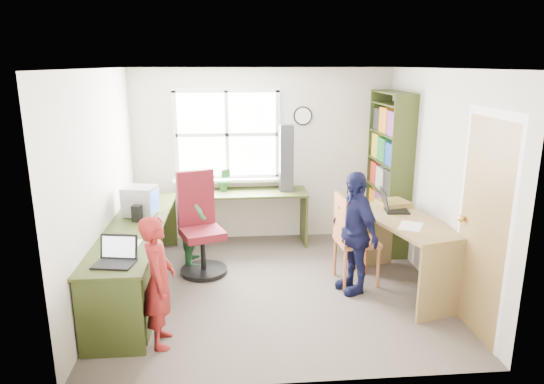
# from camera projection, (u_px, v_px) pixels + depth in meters

# --- Properties ---
(room) EXTENTS (3.64, 3.44, 2.44)m
(room) POSITION_uv_depth(u_px,v_px,m) (274.00, 181.00, 5.25)
(room) COLOR #494039
(room) RESTS_ON ground
(l_desk) EXTENTS (2.38, 2.95, 0.75)m
(l_desk) POSITION_uv_depth(u_px,v_px,m) (150.00, 264.00, 4.97)
(l_desk) COLOR #323D18
(l_desk) RESTS_ON ground
(right_desk) EXTENTS (1.00, 1.54, 0.82)m
(right_desk) POSITION_uv_depth(u_px,v_px,m) (405.00, 239.00, 5.29)
(right_desk) COLOR olive
(right_desk) RESTS_ON ground
(bookshelf) EXTENTS (0.30, 1.02, 2.10)m
(bookshelf) POSITION_uv_depth(u_px,v_px,m) (389.00, 175.00, 6.49)
(bookshelf) COLOR #323D18
(bookshelf) RESTS_ON ground
(swivel_chair) EXTENTS (0.73, 0.73, 1.22)m
(swivel_chair) POSITION_uv_depth(u_px,v_px,m) (200.00, 230.00, 5.79)
(swivel_chair) COLOR black
(swivel_chair) RESTS_ON ground
(wooden_chair) EXTENTS (0.48, 0.48, 1.03)m
(wooden_chair) POSITION_uv_depth(u_px,v_px,m) (351.00, 236.00, 5.48)
(wooden_chair) COLOR #B7673D
(wooden_chair) RESTS_ON ground
(crt_monitor) EXTENTS (0.40, 0.37, 0.34)m
(crt_monitor) POSITION_uv_depth(u_px,v_px,m) (140.00, 201.00, 5.56)
(crt_monitor) COLOR #A1A1A6
(crt_monitor) RESTS_ON l_desk
(laptop_left) EXTENTS (0.38, 0.34, 0.23)m
(laptop_left) POSITION_uv_depth(u_px,v_px,m) (116.00, 257.00, 4.25)
(laptop_left) COLOR black
(laptop_left) RESTS_ON l_desk
(laptop_right) EXTENTS (0.33, 0.38, 0.24)m
(laptop_right) POSITION_uv_depth(u_px,v_px,m) (391.00, 205.00, 5.54)
(laptop_right) COLOR black
(laptop_right) RESTS_ON right_desk
(speaker_a) EXTENTS (0.12, 0.12, 0.19)m
(speaker_a) POSITION_uv_depth(u_px,v_px,m) (137.00, 213.00, 5.36)
(speaker_a) COLOR black
(speaker_a) RESTS_ON l_desk
(speaker_b) EXTENTS (0.09, 0.09, 0.16)m
(speaker_b) POSITION_uv_depth(u_px,v_px,m) (146.00, 199.00, 5.99)
(speaker_b) COLOR black
(speaker_b) RESTS_ON l_desk
(cd_tower) EXTENTS (0.19, 0.17, 0.91)m
(cd_tower) POSITION_uv_depth(u_px,v_px,m) (286.00, 158.00, 6.58)
(cd_tower) COLOR black
(cd_tower) RESTS_ON l_desk
(game_box) EXTENTS (0.40, 0.40, 0.07)m
(game_box) POSITION_uv_depth(u_px,v_px,m) (394.00, 203.00, 5.71)
(game_box) COLOR red
(game_box) RESTS_ON right_desk
(paper_a) EXTENTS (0.23, 0.31, 0.00)m
(paper_a) POSITION_uv_depth(u_px,v_px,m) (128.00, 245.00, 4.68)
(paper_a) COLOR silver
(paper_a) RESTS_ON l_desk
(paper_b) EXTENTS (0.34, 0.38, 0.00)m
(paper_b) POSITION_uv_depth(u_px,v_px,m) (411.00, 226.00, 5.00)
(paper_b) COLOR silver
(paper_b) RESTS_ON right_desk
(potted_plant) EXTENTS (0.21, 0.18, 0.32)m
(potted_plant) POSITION_uv_depth(u_px,v_px,m) (225.00, 180.00, 6.63)
(potted_plant) COLOR #28652E
(potted_plant) RESTS_ON l_desk
(person_red) EXTENTS (0.32, 0.46, 1.20)m
(person_red) POSITION_uv_depth(u_px,v_px,m) (159.00, 282.00, 4.24)
(person_red) COLOR maroon
(person_red) RESTS_ON ground
(person_green) EXTENTS (0.51, 0.62, 1.19)m
(person_green) POSITION_uv_depth(u_px,v_px,m) (195.00, 217.00, 6.05)
(person_green) COLOR #2E753E
(person_green) RESTS_ON ground
(person_navy) EXTENTS (0.57, 0.86, 1.35)m
(person_navy) POSITION_uv_depth(u_px,v_px,m) (354.00, 232.00, 5.25)
(person_navy) COLOR #12153A
(person_navy) RESTS_ON ground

